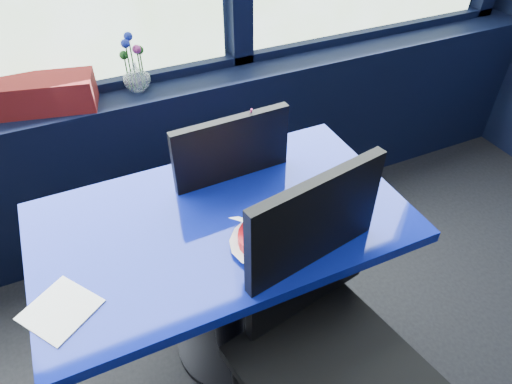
% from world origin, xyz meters
% --- Properties ---
extents(window_sill, '(5.00, 0.26, 0.80)m').
position_xyz_m(window_sill, '(0.00, 2.87, 0.40)').
color(window_sill, black).
rests_on(window_sill, ground).
extents(near_table, '(1.20, 0.70, 0.75)m').
position_xyz_m(near_table, '(0.30, 2.00, 0.57)').
color(near_table, black).
rests_on(near_table, ground).
extents(chair_near_front, '(0.55, 0.56, 1.05)m').
position_xyz_m(chair_near_front, '(0.45, 1.60, 0.61)').
color(chair_near_front, black).
rests_on(chair_near_front, ground).
extents(chair_near_back, '(0.46, 0.47, 0.99)m').
position_xyz_m(chair_near_back, '(0.42, 2.31, 0.57)').
color(chair_near_back, black).
rests_on(chair_near_back, ground).
extents(planter_box, '(0.68, 0.31, 0.13)m').
position_xyz_m(planter_box, '(-0.26, 2.90, 0.87)').
color(planter_box, maroon).
rests_on(planter_box, window_sill).
extents(flower_vase, '(0.15, 0.15, 0.25)m').
position_xyz_m(flower_vase, '(0.25, 2.88, 0.88)').
color(flower_vase, silver).
rests_on(flower_vase, window_sill).
extents(food_basket, '(0.34, 0.34, 0.10)m').
position_xyz_m(food_basket, '(0.43, 1.84, 0.79)').
color(food_basket, red).
rests_on(food_basket, near_table).
extents(ketchup_bottle, '(0.06, 0.06, 0.21)m').
position_xyz_m(ketchup_bottle, '(0.39, 2.21, 0.84)').
color(ketchup_bottle, red).
rests_on(ketchup_bottle, near_table).
extents(soda_cup, '(0.08, 0.08, 0.25)m').
position_xyz_m(soda_cup, '(0.48, 2.22, 0.81)').
color(soda_cup, navy).
rests_on(soda_cup, near_table).
extents(napkin, '(0.23, 0.23, 0.00)m').
position_xyz_m(napkin, '(-0.22, 1.85, 0.75)').
color(napkin, white).
rests_on(napkin, near_table).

